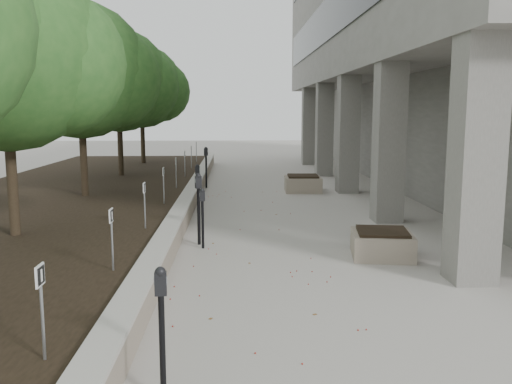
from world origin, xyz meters
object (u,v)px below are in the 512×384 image
object	(u,v)px
crabapple_tree_4	(119,102)
crabapple_tree_5	(142,104)
parking_meter_4	(198,188)
parking_meter_5	(206,168)
crabapple_tree_3	(81,100)
parking_meter_3	(199,209)
planter_back	(303,183)
parking_meter_2	(203,219)
crabapple_tree_2	(6,94)
planter_front	(382,243)
parking_meter_1	(162,334)

from	to	relation	value
crabapple_tree_4	crabapple_tree_5	size ratio (longest dim) A/B	1.00
parking_meter_4	parking_meter_5	xyz separation A→B (m)	(-0.02, 4.89, 0.08)
crabapple_tree_3	parking_meter_3	xyz separation A→B (m)	(3.55, -4.32, -2.36)
planter_back	parking_meter_5	bearing A→B (deg)	163.62
parking_meter_2	crabapple_tree_2	bearing A→B (deg)	177.51
parking_meter_3	parking_meter_4	distance (m)	3.67
crabapple_tree_2	parking_meter_5	bearing A→B (deg)	70.61
crabapple_tree_3	parking_meter_4	distance (m)	4.14
parking_meter_4	planter_front	distance (m)	6.17
parking_meter_1	planter_front	distance (m)	6.27
parking_meter_4	planter_back	bearing A→B (deg)	55.40
parking_meter_2	parking_meter_4	distance (m)	4.01
parking_meter_3	parking_meter_5	world-z (taller)	parking_meter_3
parking_meter_2	parking_meter_4	world-z (taller)	parking_meter_4
crabapple_tree_2	parking_meter_5	size ratio (longest dim) A/B	3.59
planter_back	planter_front	bearing A→B (deg)	-86.92
parking_meter_2	crabapple_tree_4	bearing A→B (deg)	102.69
crabapple_tree_3	parking_meter_2	distance (m)	6.41
parking_meter_4	parking_meter_1	bearing A→B (deg)	-81.33
crabapple_tree_5	parking_meter_5	xyz separation A→B (m)	(3.25, -5.76, -2.36)
crabapple_tree_2	parking_meter_3	bearing A→B (deg)	10.88
crabapple_tree_3	parking_meter_5	bearing A→B (deg)	52.50
crabapple_tree_4	parking_meter_4	bearing A→B (deg)	-59.95
crabapple_tree_2	parking_meter_5	world-z (taller)	crabapple_tree_2
crabapple_tree_3	parking_meter_5	world-z (taller)	crabapple_tree_3
crabapple_tree_4	crabapple_tree_5	xyz separation A→B (m)	(0.00, 5.00, 0.00)
crabapple_tree_5	parking_meter_2	world-z (taller)	crabapple_tree_5
parking_meter_3	planter_front	world-z (taller)	parking_meter_3
parking_meter_2	parking_meter_1	bearing A→B (deg)	-98.38
crabapple_tree_2	crabapple_tree_3	bearing A→B (deg)	90.00
crabapple_tree_5	parking_meter_4	world-z (taller)	crabapple_tree_5
parking_meter_5	parking_meter_1	bearing A→B (deg)	-73.59
crabapple_tree_4	parking_meter_5	world-z (taller)	crabapple_tree_4
crabapple_tree_2	crabapple_tree_5	size ratio (longest dim) A/B	1.00
parking_meter_5	crabapple_tree_2	bearing A→B (deg)	-94.35
crabapple_tree_4	parking_meter_5	xyz separation A→B (m)	(3.25, -0.76, -2.36)
parking_meter_4	planter_front	world-z (taller)	parking_meter_4
crabapple_tree_4	parking_meter_5	size ratio (longest dim) A/B	3.59
crabapple_tree_4	crabapple_tree_5	distance (m)	5.00
crabapple_tree_5	parking_meter_1	size ratio (longest dim) A/B	4.04
parking_meter_2	parking_meter_5	bearing A→B (deg)	84.54
crabapple_tree_4	parking_meter_2	bearing A→B (deg)	-69.30
crabapple_tree_2	parking_meter_4	xyz separation A→B (m)	(3.27, 4.34, -2.44)
crabapple_tree_3	parking_meter_2	size ratio (longest dim) A/B	4.35
crabapple_tree_3	planter_front	size ratio (longest dim) A/B	4.80
crabapple_tree_3	parking_meter_3	world-z (taller)	crabapple_tree_3
crabapple_tree_2	planter_back	size ratio (longest dim) A/B	4.36
parking_meter_2	parking_meter_3	size ratio (longest dim) A/B	0.82
parking_meter_2	planter_front	size ratio (longest dim) A/B	1.10
parking_meter_4	parking_meter_5	world-z (taller)	parking_meter_5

